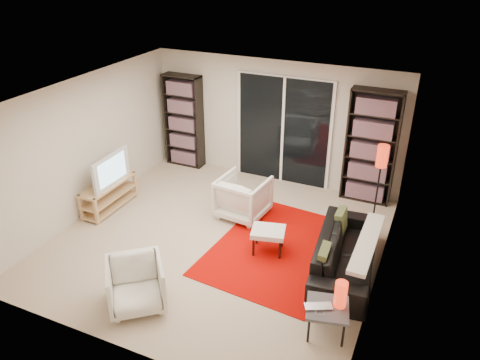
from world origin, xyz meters
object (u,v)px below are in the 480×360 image
object	(u,v)px
bookshelf_left	(184,121)
armchair_front	(136,285)
armchair_back	(243,197)
ottoman	(268,233)
tv_stand	(109,195)
floor_lamp	(381,164)
bookshelf_right	(371,147)
sofa	(346,253)
side_table	(327,310)

from	to	relation	value
bookshelf_left	armchair_front	bearing A→B (deg)	-68.22
armchair_back	ottoman	world-z (taller)	armchair_back
armchair_front	tv_stand	bearing A→B (deg)	95.92
ottoman	floor_lamp	size ratio (longest dim) A/B	0.42
tv_stand	bookshelf_right	bearing A→B (deg)	28.08
bookshelf_left	armchair_front	world-z (taller)	bookshelf_left
ottoman	bookshelf_left	bearing A→B (deg)	140.51
tv_stand	armchair_back	bearing A→B (deg)	17.65
sofa	armchair_back	size ratio (longest dim) A/B	2.52
armchair_front	side_table	xyz separation A→B (m)	(2.41, 0.54, 0.02)
bookshelf_left	side_table	xyz separation A→B (m)	(4.06, -3.60, -0.62)
bookshelf_right	sofa	size ratio (longest dim) A/B	1.02
bookshelf_left	side_table	bearing A→B (deg)	-41.55
tv_stand	floor_lamp	xyz separation A→B (m)	(4.43, 1.56, 0.80)
bookshelf_left	bookshelf_right	xyz separation A→B (m)	(3.85, -0.00, 0.07)
bookshelf_left	ottoman	distance (m)	3.68
bookshelf_right	armchair_front	world-z (taller)	bookshelf_right
armchair_back	ottoman	bearing A→B (deg)	139.45
side_table	tv_stand	bearing A→B (deg)	162.37
ottoman	floor_lamp	xyz separation A→B (m)	(1.33, 1.65, 0.72)
sofa	ottoman	size ratio (longest dim) A/B	3.48
ottoman	floor_lamp	bearing A→B (deg)	51.07
bookshelf_right	ottoman	size ratio (longest dim) A/B	3.56
tv_stand	floor_lamp	distance (m)	4.76
bookshelf_left	ottoman	xyz separation A→B (m)	(2.80, -2.30, -0.63)
side_table	bookshelf_right	bearing A→B (deg)	93.32
bookshelf_right	armchair_back	world-z (taller)	bookshelf_right
side_table	ottoman	bearing A→B (deg)	134.31
bookshelf_right	tv_stand	world-z (taller)	bookshelf_right
bookshelf_right	side_table	xyz separation A→B (m)	(0.21, -3.60, -0.69)
sofa	armchair_back	bearing A→B (deg)	62.50
bookshelf_left	tv_stand	xyz separation A→B (m)	(-0.30, -2.21, -0.71)
tv_stand	floor_lamp	size ratio (longest dim) A/B	0.86
tv_stand	ottoman	world-z (taller)	tv_stand
armchair_front	ottoman	bearing A→B (deg)	18.57
bookshelf_left	tv_stand	size ratio (longest dim) A/B	1.63
ottoman	tv_stand	bearing A→B (deg)	178.29
tv_stand	floor_lamp	bearing A→B (deg)	19.41
armchair_front	ottoman	xyz separation A→B (m)	(1.14, 1.83, 0.01)
bookshelf_left	sofa	size ratio (longest dim) A/B	0.95
bookshelf_right	tv_stand	xyz separation A→B (m)	(-4.15, -2.21, -0.79)
bookshelf_left	bookshelf_right	distance (m)	3.85
armchair_front	floor_lamp	distance (m)	4.34
armchair_front	floor_lamp	xyz separation A→B (m)	(2.48, 3.49, 0.72)
bookshelf_right	armchair_front	size ratio (longest dim) A/B	2.86
bookshelf_right	ottoman	world-z (taller)	bookshelf_right
bookshelf_right	armchair_front	bearing A→B (deg)	-117.97
bookshelf_right	ottoman	bearing A→B (deg)	-114.56
armchair_back	side_table	distance (m)	2.95
armchair_back	armchair_front	world-z (taller)	armchair_back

